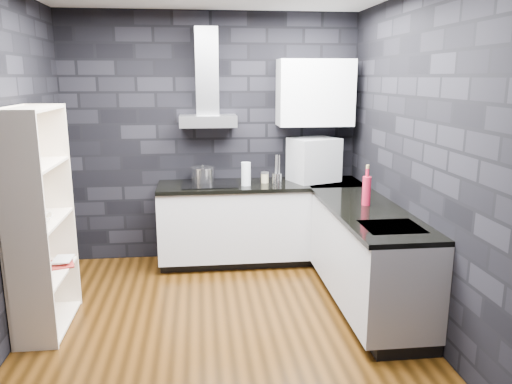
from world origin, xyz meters
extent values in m
plane|color=#42250A|center=(0.00, 0.00, 0.00)|extent=(3.20, 3.20, 0.00)
cube|color=black|center=(0.00, 1.62, 1.35)|extent=(3.20, 0.05, 2.70)
cube|color=black|center=(0.00, -1.62, 1.35)|extent=(3.20, 0.05, 2.70)
cube|color=black|center=(-1.62, 0.00, 1.35)|extent=(0.05, 3.20, 2.70)
cube|color=black|center=(1.62, 0.00, 1.35)|extent=(0.05, 3.20, 2.70)
cube|color=black|center=(0.50, 1.34, 0.05)|extent=(2.18, 0.50, 0.10)
cube|color=black|center=(1.34, 0.10, 0.05)|extent=(0.50, 1.78, 0.10)
cube|color=silver|center=(0.50, 1.30, 0.48)|extent=(2.20, 0.60, 0.76)
cube|color=silver|center=(1.30, 0.10, 0.48)|extent=(0.60, 1.80, 0.76)
cube|color=black|center=(0.50, 1.29, 0.88)|extent=(2.20, 0.62, 0.04)
cube|color=black|center=(1.29, 0.10, 0.88)|extent=(0.62, 1.80, 0.04)
cube|color=black|center=(1.30, 1.30, 0.88)|extent=(0.62, 0.62, 0.04)
cube|color=#BCBDC1|center=(-0.05, 1.43, 1.56)|extent=(0.60, 0.34, 0.12)
cube|color=#BCBDC1|center=(-0.05, 1.50, 2.07)|extent=(0.24, 0.20, 0.90)
cube|color=white|center=(1.10, 1.43, 1.85)|extent=(0.80, 0.35, 0.70)
cube|color=black|center=(-0.05, 1.30, 0.91)|extent=(0.58, 0.50, 0.01)
cube|color=#BCBDC1|center=(1.30, -0.40, 0.89)|extent=(0.44, 0.40, 0.01)
cylinder|color=#B4B4B9|center=(-0.12, 1.40, 0.98)|extent=(0.29, 0.29, 0.14)
cylinder|color=white|center=(0.33, 1.20, 1.02)|extent=(0.12, 0.12, 0.25)
cylinder|color=#BEB385|center=(0.54, 1.31, 0.95)|extent=(0.11, 0.11, 0.10)
cylinder|color=#B4B4B9|center=(0.66, 1.20, 0.96)|extent=(0.11, 0.11, 0.12)
cube|color=#A0A3A6|center=(1.09, 1.36, 1.12)|extent=(0.59, 0.53, 0.49)
cylinder|color=#B91734|center=(1.32, 0.26, 1.03)|extent=(0.09, 0.09, 0.26)
cube|color=#F5E4CB|center=(-1.42, 0.04, 0.90)|extent=(0.53, 0.86, 1.80)
imported|color=white|center=(-1.42, -0.02, 0.94)|extent=(0.30, 0.30, 0.06)
imported|color=maroon|center=(-1.43, 0.21, 0.57)|extent=(0.18, 0.08, 0.25)
imported|color=#B2B2B2|center=(-1.41, 0.26, 0.59)|extent=(0.15, 0.02, 0.21)
camera|label=1|loc=(-0.15, -3.91, 2.02)|focal=35.00mm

